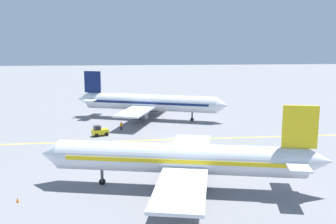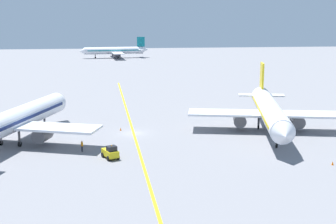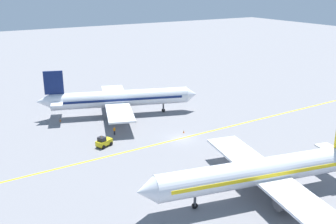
% 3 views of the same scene
% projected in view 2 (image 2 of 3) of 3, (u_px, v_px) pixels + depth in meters
% --- Properties ---
extents(ground_plane, '(400.00, 400.00, 0.00)m').
position_uv_depth(ground_plane, '(134.00, 133.00, 80.49)').
color(ground_plane, slate).
extents(apron_yellow_centreline, '(3.72, 119.97, 0.01)m').
position_uv_depth(apron_yellow_centreline, '(134.00, 133.00, 80.48)').
color(apron_yellow_centreline, yellow).
rests_on(apron_yellow_centreline, ground).
extents(airplane_at_gate, '(28.17, 34.53, 10.60)m').
position_uv_depth(airplane_at_gate, '(14.00, 121.00, 73.47)').
color(airplane_at_gate, silver).
rests_on(airplane_at_gate, ground).
extents(airplane_adjacent_stand, '(28.47, 35.31, 10.60)m').
position_uv_depth(airplane_adjacent_stand, '(269.00, 111.00, 80.87)').
color(airplane_adjacent_stand, silver).
rests_on(airplane_adjacent_stand, ground).
extents(airplane_distant_taxiing, '(31.99, 25.55, 9.54)m').
position_uv_depth(airplane_distant_taxiing, '(115.00, 51.00, 215.52)').
color(airplane_distant_taxiing, silver).
rests_on(airplane_distant_taxiing, ground).
extents(baggage_tug_white, '(2.67, 3.35, 2.11)m').
position_uv_depth(baggage_tug_white, '(110.00, 152.00, 66.32)').
color(baggage_tug_white, gold).
rests_on(baggage_tug_white, ground).
extents(ground_crew_worker, '(0.35, 0.54, 1.68)m').
position_uv_depth(ground_crew_worker, '(82.00, 146.00, 69.61)').
color(ground_crew_worker, '#23232D').
rests_on(ground_crew_worker, ground).
extents(traffic_cone_near_nose, '(0.32, 0.32, 0.55)m').
position_uv_depth(traffic_cone_near_nose, '(333.00, 163.00, 63.57)').
color(traffic_cone_near_nose, orange).
rests_on(traffic_cone_near_nose, ground).
extents(traffic_cone_mid_apron, '(0.32, 0.32, 0.55)m').
position_uv_depth(traffic_cone_mid_apron, '(121.00, 129.00, 82.26)').
color(traffic_cone_mid_apron, orange).
rests_on(traffic_cone_mid_apron, ground).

